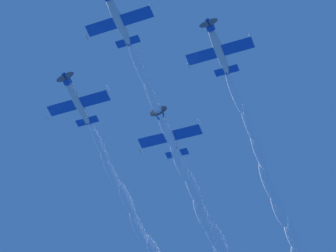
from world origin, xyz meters
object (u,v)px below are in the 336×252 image
object	(u,v)px
airplane_left_wingman	(218,48)
airplane_right_wingman	(77,100)
airplane_lead	(117,18)
airplane_slot_tail	(168,133)

from	to	relation	value
airplane_left_wingman	airplane_right_wingman	world-z (taller)	airplane_left_wingman
airplane_lead	airplane_left_wingman	size ratio (longest dim) A/B	1.00
airplane_slot_tail	airplane_right_wingman	bearing A→B (deg)	66.35
airplane_right_wingman	airplane_slot_tail	distance (m)	12.84
airplane_slot_tail	airplane_lead	bearing A→B (deg)	113.46
airplane_lead	airplane_right_wingman	bearing A→B (deg)	-18.57
airplane_lead	airplane_right_wingman	xyz separation A→B (m)	(12.00, -4.03, 1.28)
airplane_right_wingman	airplane_slot_tail	xyz separation A→B (m)	(-5.15, -11.76, 0.02)
airplane_left_wingman	airplane_slot_tail	world-z (taller)	airplane_left_wingman
airplane_lead	airplane_left_wingman	xyz separation A→B (m)	(-5.87, -11.90, 1.68)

